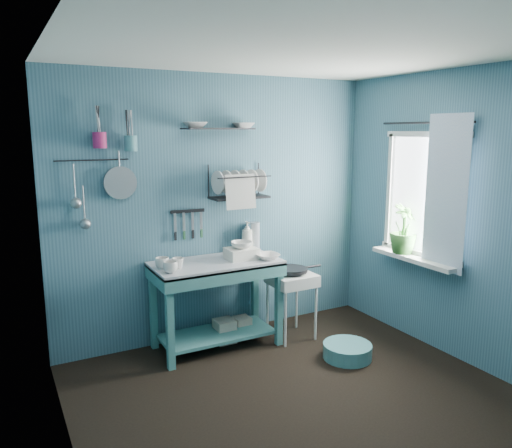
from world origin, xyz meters
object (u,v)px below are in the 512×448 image
storage_tin_small (242,327)px  floor_basin (347,351)px  mug_right (162,263)px  storage_tin_large (225,331)px  potted_plant (404,229)px  dish_rack (239,181)px  colander (120,183)px  utensil_cup_magenta (100,140)px  soap_bottle (247,237)px  frying_pan (292,270)px  mug_mid (178,263)px  hotplate_stand (291,305)px  work_counter (217,304)px  utensil_cup_teal (131,143)px  mug_left (171,267)px  wash_tub (242,253)px  water_bottle (255,236)px

storage_tin_small → floor_basin: bearing=-54.2°
mug_right → storage_tin_large: size_ratio=0.56×
storage_tin_small → potted_plant: bearing=-26.1°
dish_rack → colander: 1.09m
mug_right → utensil_cup_magenta: (-0.42, 0.22, 1.04)m
soap_bottle → frying_pan: 0.54m
mug_mid → hotplate_stand: bearing=-4.2°
utensil_cup_magenta → storage_tin_small: 2.18m
work_counter → frying_pan: bearing=-22.4°
soap_bottle → utensil_cup_teal: size_ratio=2.30×
mug_left → colander: 0.84m
dish_rack → utensil_cup_magenta: size_ratio=4.23×
soap_bottle → floor_basin: bearing=-63.0°
soap_bottle → hotplate_stand: 0.79m
hotplate_stand → frying_pan: 0.36m
colander → potted_plant: 2.64m
mug_left → potted_plant: size_ratio=0.26×
dish_rack → potted_plant: size_ratio=1.17×
soap_bottle → hotplate_stand: (0.30, -0.34, -0.65)m
wash_tub → storage_tin_large: (-0.15, 0.07, -0.76)m
mug_right → hotplate_stand: bearing=-6.6°
work_counter → storage_tin_large: bearing=15.2°
work_counter → storage_tin_small: work_counter is taller
mug_left → storage_tin_small: mug_left is taller
hotplate_stand → dish_rack: bearing=136.5°
hotplate_stand → storage_tin_large: 0.69m
storage_tin_large → floor_basin: size_ratio=0.51×
work_counter → utensil_cup_teal: size_ratio=8.86×
mug_right → work_counter: bearing=0.0°
water_bottle → storage_tin_large: bearing=-158.0°
water_bottle → utensil_cup_magenta: size_ratio=2.15×
soap_bottle → storage_tin_large: (-0.32, -0.15, -0.86)m
wash_tub → water_bottle: water_bottle is taller
utensil_cup_teal → colander: (-0.10, 0.03, -0.33)m
mug_left → potted_plant: potted_plant is taller
wash_tub → mug_right: bearing=178.5°
dish_rack → frying_pan: bearing=-42.7°
wash_tub → hotplate_stand: (0.47, -0.12, -0.55)m
wash_tub → frying_pan: bearing=-14.4°
dish_rack → potted_plant: dish_rack is taller
utensil_cup_magenta → mug_mid: bearing=-27.2°
water_bottle → hotplate_stand: 0.76m
mug_mid → wash_tub: size_ratio=0.36×
floor_basin → utensil_cup_teal: bearing=148.0°
storage_tin_small → frying_pan: bearing=-27.6°
mug_right → wash_tub: size_ratio=0.44×
dish_rack → colander: bearing=170.9°
colander → potted_plant: bearing=-19.1°
water_bottle → storage_tin_large: water_bottle is taller
potted_plant → storage_tin_small: size_ratio=2.35×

